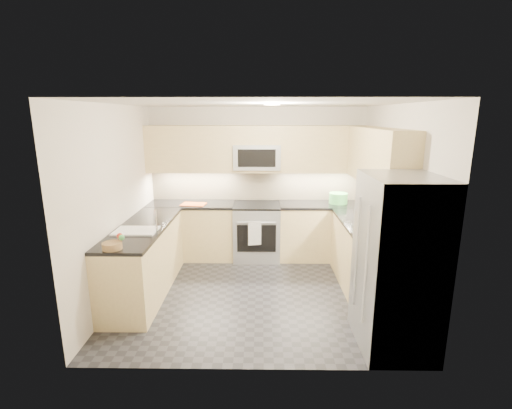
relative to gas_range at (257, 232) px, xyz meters
name	(u,v)px	position (x,y,z in m)	size (l,w,h in m)	color
floor	(256,292)	(0.00, -1.28, -0.46)	(3.60, 3.20, 0.00)	black
ceiling	(256,103)	(0.00, -1.28, 2.04)	(3.60, 3.20, 0.02)	beige
wall_back	(257,182)	(0.00, 0.32, 0.79)	(3.60, 0.02, 2.50)	beige
wall_front	(253,246)	(0.00, -2.88, 0.79)	(3.60, 0.02, 2.50)	beige
wall_left	(118,203)	(-1.80, -1.28, 0.79)	(0.02, 3.20, 2.50)	beige
wall_right	(395,204)	(1.80, -1.28, 0.79)	(0.02, 3.20, 2.50)	beige
base_cab_back_left	(192,231)	(-1.09, 0.02, -0.01)	(1.42, 0.60, 0.90)	#DEC485
base_cab_back_right	(321,232)	(1.09, 0.02, -0.01)	(1.42, 0.60, 0.90)	#DEC485
base_cab_right	(364,257)	(1.50, -1.12, -0.01)	(0.60, 1.70, 0.90)	#DEC485
base_cab_peninsula	(145,261)	(-1.50, -1.28, -0.01)	(0.60, 2.00, 0.90)	#DEC485
countertop_back_left	(191,204)	(-1.09, 0.02, 0.47)	(1.42, 0.63, 0.04)	black
countertop_back_right	(323,205)	(1.09, 0.02, 0.47)	(1.42, 0.63, 0.04)	black
countertop_right	(367,225)	(1.50, -1.12, 0.47)	(0.63, 1.70, 0.04)	black
countertop_peninsula	(142,227)	(-1.50, -1.28, 0.47)	(0.63, 2.00, 0.04)	black
upper_cab_back	(257,149)	(0.00, 0.15, 1.37)	(3.60, 0.35, 0.75)	#DEC485
upper_cab_right	(378,157)	(1.62, -1.00, 1.37)	(0.35, 1.95, 0.75)	#DEC485
backsplash_back	(257,185)	(0.00, 0.32, 0.74)	(3.60, 0.01, 0.51)	tan
backsplash_right	(383,200)	(1.80, -0.82, 0.74)	(0.01, 2.30, 0.51)	tan
gas_range	(257,232)	(0.00, 0.00, 0.00)	(0.76, 0.65, 0.91)	#9EA2A6
range_cooktop	(257,205)	(0.00, 0.00, 0.46)	(0.76, 0.65, 0.03)	black
oven_door_glass	(256,238)	(0.00, -0.33, -0.01)	(0.62, 0.02, 0.45)	black
oven_handle	(256,223)	(0.00, -0.35, 0.26)	(0.02, 0.02, 0.60)	#B2B5BA
microwave	(257,157)	(0.00, 0.12, 1.24)	(0.76, 0.40, 0.40)	#A6AAAE
microwave_door	(257,158)	(0.00, -0.08, 1.24)	(0.60, 0.01, 0.28)	black
refrigerator	(397,264)	(1.45, -2.43, 0.45)	(0.70, 0.90, 1.80)	#919498
fridge_handle_left	(366,266)	(1.08, -2.61, 0.49)	(0.02, 0.02, 1.20)	#B2B5BA
fridge_handle_right	(356,252)	(1.08, -2.25, 0.49)	(0.02, 0.02, 1.20)	#B2B5BA
sink_basin	(136,236)	(-1.50, -1.53, 0.42)	(0.52, 0.38, 0.16)	white
faucet	(156,221)	(-1.24, -1.53, 0.62)	(0.03, 0.03, 0.28)	silver
utensil_bowl	(338,198)	(1.35, 0.05, 0.57)	(0.30, 0.30, 0.17)	green
cutting_board	(193,204)	(-1.03, -0.07, 0.49)	(0.39, 0.27, 0.01)	#BF4612
fruit_basket	(112,246)	(-1.55, -2.15, 0.52)	(0.21, 0.21, 0.08)	olive
fruit_apple	(120,236)	(-1.50, -2.05, 0.60)	(0.07, 0.07, 0.07)	red
fruit_pear	(122,237)	(-1.46, -2.10, 0.60)	(0.06, 0.06, 0.06)	green
dish_towel_check	(255,233)	(-0.03, -0.37, 0.10)	(0.21, 0.02, 0.39)	white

